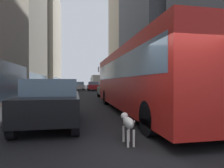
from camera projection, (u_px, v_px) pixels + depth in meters
The scene contains 16 objects.
ground_plane at pixel (85, 90), 38.17m from camera, with size 120.00×120.00×0.00m, color black.
sidewalk_left at pixel (56, 90), 37.10m from camera, with size 2.40×110.00×0.15m, color #ADA89E.
sidewalk_right at pixel (113, 89), 39.25m from camera, with size 2.40×110.00×0.15m, color gray.
building_left_mid at pixel (7, 5), 27.99m from camera, with size 8.44×22.24×25.88m.
building_left_far at pixel (38, 38), 51.13m from camera, with size 10.51×23.33×26.94m.
building_right_far at pixel (134, 31), 45.96m from camera, with size 9.62×16.57×27.71m.
transit_bus at pixel (139, 77), 9.66m from camera, with size 2.78×11.53×3.05m.
car_blue_hatchback at pixel (78, 85), 48.77m from camera, with size 1.72×4.64×1.62m.
car_grey_wagon at pixel (109, 90), 18.23m from camera, with size 1.85×4.31×1.62m.
car_black_suv at pixel (53, 101), 6.99m from camera, with size 1.86×4.58×1.62m.
car_red_coupe at pixel (93, 86), 34.89m from camera, with size 1.83×4.37×1.62m.
car_silver_sedan at pixel (79, 86), 37.67m from camera, with size 1.80×4.40×1.62m.
car_yellow_taxi at pixel (70, 87), 31.10m from camera, with size 1.91×4.02×1.62m.
box_truck at pixel (97, 82), 43.07m from camera, with size 2.30×7.50×3.05m.
dalmatian_dog at pixel (128, 123), 4.72m from camera, with size 0.22×0.96×0.72m.
pedestrian_with_handbag at pixel (186, 89), 14.22m from camera, with size 0.45×0.34×1.69m.
Camera 1 is at (-1.98, -3.48, 1.52)m, focal length 30.61 mm.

